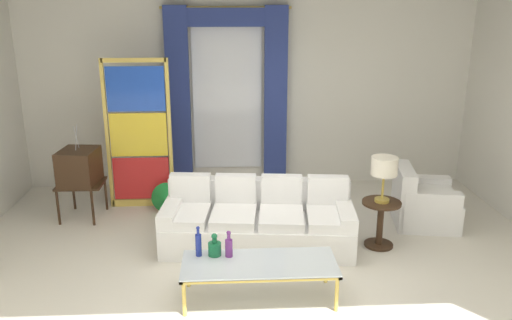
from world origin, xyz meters
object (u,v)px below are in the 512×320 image
object	(u,v)px
bottle_crystal_tall	(198,244)
armchair_white	(421,204)
bottle_amber_squat	(229,246)
vintage_tv	(79,168)
couch_white_long	(258,221)
round_side_table	(380,220)
table_lamp_brass	(384,168)
bottle_blue_decanter	(215,248)
coffee_table	(259,265)
stained_glass_divider	(139,138)
peacock_figurine	(166,199)

from	to	relation	value
bottle_crystal_tall	armchair_white	xyz separation A→B (m)	(2.96, 1.59, -0.26)
bottle_amber_squat	vintage_tv	bearing A→B (deg)	134.36
couch_white_long	armchair_white	bearing A→B (deg)	12.58
round_side_table	table_lamp_brass	size ratio (longest dim) A/B	1.04
bottle_blue_decanter	bottle_amber_squat	distance (m)	0.16
coffee_table	stained_glass_divider	bearing A→B (deg)	121.00
table_lamp_brass	peacock_figurine	bearing A→B (deg)	156.70
vintage_tv	table_lamp_brass	bearing A→B (deg)	-16.16
couch_white_long	bottle_crystal_tall	distance (m)	1.30
bottle_crystal_tall	bottle_amber_squat	bearing A→B (deg)	-5.94
vintage_tv	peacock_figurine	distance (m)	1.27
couch_white_long	bottle_amber_squat	xyz separation A→B (m)	(-0.37, -1.11, 0.22)
bottle_amber_squat	bottle_blue_decanter	bearing A→B (deg)	166.38
bottle_blue_decanter	armchair_white	bearing A→B (deg)	29.51
couch_white_long	peacock_figurine	world-z (taller)	couch_white_long
table_lamp_brass	stained_glass_divider	bearing A→B (deg)	154.29
bottle_crystal_tall	round_side_table	xyz separation A→B (m)	(2.20, 0.93, -0.19)
bottle_crystal_tall	stained_glass_divider	size ratio (longest dim) A/B	0.15
vintage_tv	couch_white_long	bearing A→B (deg)	-22.33
bottle_crystal_tall	vintage_tv	world-z (taller)	vintage_tv
stained_glass_divider	round_side_table	xyz separation A→B (m)	(3.16, -1.52, -0.70)
vintage_tv	peacock_figurine	bearing A→B (deg)	2.76
coffee_table	bottle_blue_decanter	distance (m)	0.51
peacock_figurine	couch_white_long	bearing A→B (deg)	-39.69
bottle_crystal_tall	peacock_figurine	world-z (taller)	bottle_crystal_tall
coffee_table	vintage_tv	world-z (taller)	vintage_tv
couch_white_long	table_lamp_brass	world-z (taller)	table_lamp_brass
table_lamp_brass	vintage_tv	bearing A→B (deg)	163.84
coffee_table	armchair_white	bearing A→B (deg)	37.08
coffee_table	bottle_crystal_tall	size ratio (longest dim) A/B	4.72
coffee_table	peacock_figurine	world-z (taller)	peacock_figurine
couch_white_long	table_lamp_brass	xyz separation A→B (m)	(1.51, -0.14, 0.72)
bottle_crystal_tall	coffee_table	bearing A→B (deg)	-16.52
bottle_amber_squat	table_lamp_brass	distance (m)	2.18
couch_white_long	bottle_crystal_tall	bearing A→B (deg)	-122.42
vintage_tv	round_side_table	distance (m)	4.13
bottle_blue_decanter	vintage_tv	bearing A→B (deg)	132.72
bottle_blue_decanter	stained_glass_divider	bearing A→B (deg)	114.77
couch_white_long	bottle_amber_squat	distance (m)	1.19
bottle_blue_decanter	peacock_figurine	distance (m)	2.28
stained_glass_divider	table_lamp_brass	distance (m)	3.51
couch_white_long	stained_glass_divider	size ratio (longest dim) A/B	1.10
bottle_blue_decanter	vintage_tv	distance (m)	2.83
bottle_blue_decanter	peacock_figurine	world-z (taller)	bottle_blue_decanter
table_lamp_brass	round_side_table	bearing A→B (deg)	-90.00
bottle_crystal_tall	vintage_tv	xyz separation A→B (m)	(-1.75, 2.08, 0.18)
bottle_crystal_tall	armchair_white	size ratio (longest dim) A/B	0.35
vintage_tv	stained_glass_divider	size ratio (longest dim) A/B	0.61
bottle_blue_decanter	peacock_figurine	xyz separation A→B (m)	(-0.75, 2.13, -0.28)
coffee_table	bottle_blue_decanter	bearing A→B (deg)	157.61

